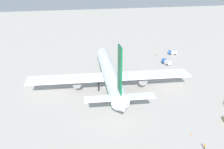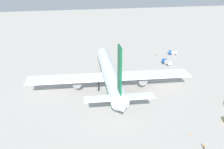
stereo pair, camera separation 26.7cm
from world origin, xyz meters
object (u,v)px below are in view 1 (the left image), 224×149
object	(u,v)px
ground_worker_1	(205,146)
ground_worker_2	(104,54)
service_truck_0	(167,62)
service_truck_2	(172,53)
ground_worker_0	(156,54)
traffic_cone_1	(191,134)
airliner	(110,74)

from	to	relation	value
ground_worker_1	ground_worker_2	bearing A→B (deg)	4.39
service_truck_0	ground_worker_2	distance (m)	40.74
service_truck_0	ground_worker_1	size ratio (longest dim) A/B	3.76
service_truck_2	ground_worker_0	xyz separation A→B (m)	(1.02, 10.61, -0.45)
service_truck_2	traffic_cone_1	world-z (taller)	service_truck_2
airliner	service_truck_2	bearing A→B (deg)	-51.31
airliner	ground_worker_0	world-z (taller)	airliner
ground_worker_2	ground_worker_1	bearing A→B (deg)	-175.61
ground_worker_0	ground_worker_1	distance (m)	93.58
ground_worker_1	ground_worker_0	bearing A→B (deg)	-15.64
ground_worker_2	service_truck_0	bearing A→B (deg)	-130.56
service_truck_2	ground_worker_2	world-z (taller)	service_truck_2
service_truck_0	ground_worker_1	world-z (taller)	service_truck_0
service_truck_0	traffic_cone_1	distance (m)	68.89
ground_worker_0	traffic_cone_1	world-z (taller)	ground_worker_0
service_truck_2	ground_worker_1	bearing A→B (deg)	158.09
airliner	ground_worker_0	distance (m)	59.85
ground_worker_1	ground_worker_2	distance (m)	98.68
service_truck_0	ground_worker_1	distance (m)	75.62
service_truck_0	service_truck_2	distance (m)	21.23
service_truck_0	ground_worker_2	size ratio (longest dim) A/B	3.82
ground_worker_2	traffic_cone_1	bearing A→B (deg)	-175.19
traffic_cone_1	airliner	bearing A→B (deg)	22.07
airliner	ground_worker_0	xyz separation A→B (m)	(42.71, -41.45, -6.35)
airliner	traffic_cone_1	xyz separation A→B (m)	(-40.32, -16.35, -6.92)
airliner	ground_worker_1	size ratio (longest dim) A/B	41.56
ground_worker_1	service_truck_0	bearing A→B (deg)	-18.02
ground_worker_1	traffic_cone_1	bearing A→B (deg)	-1.00
service_truck_0	traffic_cone_1	bearing A→B (deg)	160.26
ground_worker_1	traffic_cone_1	distance (m)	7.10
service_truck_2	service_truck_0	bearing A→B (deg)	144.08
ground_worker_0	service_truck_2	bearing A→B (deg)	-95.48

